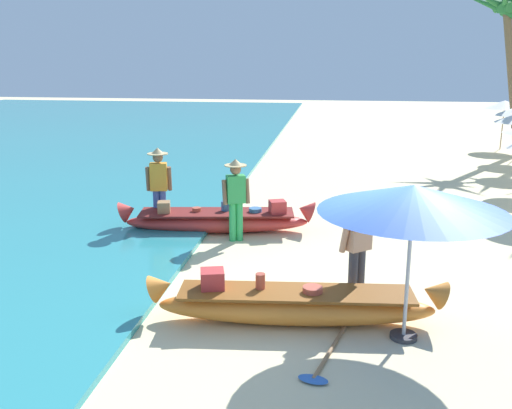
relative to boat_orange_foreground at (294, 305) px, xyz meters
name	(u,v)px	position (x,y,z in m)	size (l,w,h in m)	color
ground_plane	(365,312)	(1.01, 0.48, -0.27)	(80.00, 80.00, 0.00)	beige
boat_orange_foreground	(294,305)	(0.00, 0.00, 0.00)	(4.19, 0.98, 0.74)	orange
boat_red_midground	(218,220)	(-1.92, 4.09, -0.01)	(4.19, 1.29, 0.73)	red
person_vendor_hatted	(236,194)	(-1.43, 3.54, 0.70)	(0.58, 0.44, 1.68)	green
person_tourist_customer	(358,243)	(0.87, 0.69, 0.72)	(0.56, 0.50, 1.75)	#333842
person_vendor_assistant	(159,182)	(-3.24, 4.29, 0.74)	(0.58, 0.44, 1.74)	#3D5BA8
patio_umbrella_large	(413,199)	(1.49, -0.26, 1.64)	(2.40, 2.40, 2.09)	#B7B7BC
parasol_row_4	(505,105)	(6.98, 16.49, 1.48)	(1.60, 1.60, 1.91)	#8E6B47
palm_tree_mid_cluster	(505,20)	(6.34, 15.16, 4.57)	(2.66, 2.60, 5.93)	brown
paddle	(324,361)	(0.45, -1.06, -0.24)	(0.59, 1.52, 0.05)	#8E6B47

